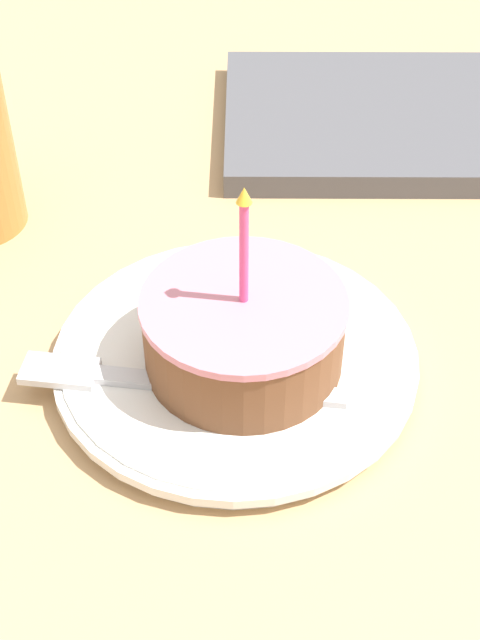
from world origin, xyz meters
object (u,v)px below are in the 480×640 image
object	(u,v)px
plate	(240,358)
fork	(163,381)
cake_slice	(248,331)
marble_board	(377,119)

from	to	relation	value
plate	fork	xyz separation A→B (m)	(-0.04, -0.03, 0.01)
plate	cake_slice	xyz separation A→B (m)	(0.00, -0.01, 0.03)
marble_board	cake_slice	bearing A→B (deg)	-110.22
plate	marble_board	bearing A→B (deg)	68.35
plate	marble_board	distance (m)	0.32
plate	cake_slice	bearing A→B (deg)	-64.92
plate	cake_slice	distance (m)	0.03
fork	marble_board	bearing A→B (deg)	63.43
plate	fork	world-z (taller)	fork
fork	marble_board	xyz separation A→B (m)	(0.16, 0.32, -0.01)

